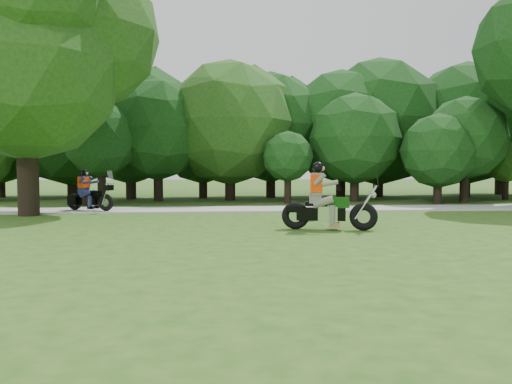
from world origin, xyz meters
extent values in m
plane|color=#244E16|center=(0.00, 0.00, 0.00)|extent=(100.00, 100.00, 0.00)
cube|color=#ACACA6|center=(0.00, 8.00, 0.03)|extent=(60.00, 2.20, 0.06)
cylinder|color=black|center=(4.51, 15.62, 0.90)|extent=(0.54, 0.54, 1.80)
sphere|color=black|center=(4.51, 15.62, 4.03)|extent=(6.85, 6.85, 6.85)
cylinder|color=black|center=(-3.55, 13.53, 0.89)|extent=(0.50, 0.50, 1.78)
sphere|color=#224814|center=(-3.55, 13.53, 3.75)|extent=(6.06, 6.06, 6.06)
cylinder|color=black|center=(-8.47, 14.66, 0.90)|extent=(0.50, 0.50, 1.80)
sphere|color=black|center=(-8.47, 14.66, 3.78)|extent=(6.10, 6.10, 6.10)
cylinder|color=black|center=(2.35, 15.23, 0.90)|extent=(0.50, 0.50, 1.80)
sphere|color=black|center=(2.35, 15.23, 3.74)|extent=(5.96, 5.96, 5.96)
cylinder|color=black|center=(-4.89, 15.05, 0.76)|extent=(0.43, 0.43, 1.52)
sphere|color=black|center=(-4.89, 15.05, 2.99)|extent=(4.53, 4.53, 4.53)
cylinder|color=black|center=(-1.09, 11.15, 0.67)|extent=(0.31, 0.31, 1.34)
sphere|color=black|center=(-1.09, 11.15, 2.08)|extent=(2.25, 2.25, 2.25)
cylinder|color=black|center=(-9.29, 11.90, 0.87)|extent=(0.37, 0.37, 1.74)
sphere|color=black|center=(-9.29, 11.90, 2.84)|extent=(3.36, 3.36, 3.36)
cylinder|color=black|center=(5.40, 10.35, 0.63)|extent=(0.36, 0.36, 1.25)
sphere|color=black|center=(5.40, 10.35, 2.32)|extent=(3.28, 3.28, 3.28)
cylinder|color=black|center=(-11.78, 16.39, 0.90)|extent=(0.55, 0.55, 1.80)
sphere|color=black|center=(-11.78, 16.39, 4.06)|extent=(6.96, 6.96, 6.96)
cylinder|color=black|center=(6.84, 10.81, 0.85)|extent=(0.39, 0.39, 1.70)
sphere|color=black|center=(6.84, 10.81, 2.91)|extent=(3.72, 3.72, 3.72)
cylinder|color=black|center=(12.17, 16.98, 0.90)|extent=(0.46, 0.46, 1.80)
sphere|color=black|center=(12.17, 16.98, 3.51)|extent=(5.26, 5.26, 5.26)
cylinder|color=black|center=(2.16, 12.00, 0.77)|extent=(0.41, 0.41, 1.54)
sphere|color=black|center=(2.16, 12.00, 2.92)|extent=(4.25, 4.25, 4.25)
cylinder|color=black|center=(-15.51, 16.49, 0.90)|extent=(0.51, 0.51, 1.80)
cylinder|color=black|center=(-1.36, 15.37, 0.90)|extent=(0.49, 0.49, 1.80)
sphere|color=black|center=(-1.36, 15.37, 3.68)|extent=(5.79, 5.79, 5.79)
cylinder|color=black|center=(-6.97, 13.27, 0.90)|extent=(0.44, 0.44, 1.80)
sphere|color=black|center=(-6.97, 13.27, 3.38)|extent=(4.87, 4.87, 4.87)
cylinder|color=black|center=(9.87, 12.57, 0.60)|extent=(0.30, 0.30, 1.21)
sphere|color=#224814|center=(9.87, 12.57, 1.87)|extent=(2.04, 2.04, 2.04)
cylinder|color=black|center=(9.22, 15.25, 0.90)|extent=(0.53, 0.53, 1.80)
sphere|color=black|center=(9.22, 15.25, 3.95)|extent=(6.62, 6.62, 6.62)
cylinder|color=black|center=(-10.50, 6.50, 2.10)|extent=(0.68, 0.68, 4.20)
sphere|color=#224814|center=(-10.50, 6.50, 5.00)|extent=(6.40, 6.40, 6.40)
sphere|color=#224814|center=(-8.74, 7.30, 6.20)|extent=(5.12, 5.12, 5.12)
torus|color=black|center=(-2.23, 2.18, 0.36)|extent=(0.75, 0.37, 0.72)
torus|color=black|center=(-0.54, 1.76, 0.36)|extent=(0.75, 0.37, 0.72)
cube|color=black|center=(-1.59, 2.02, 0.41)|extent=(1.28, 0.54, 0.33)
cube|color=silver|center=(-1.42, 1.98, 0.41)|extent=(0.56, 0.46, 0.41)
cube|color=black|center=(-1.15, 1.91, 0.72)|extent=(0.59, 0.43, 0.27)
cube|color=black|center=(-1.73, 2.06, 0.68)|extent=(0.60, 0.45, 0.10)
cylinder|color=silver|center=(-0.50, 1.75, 0.72)|extent=(0.55, 0.18, 0.85)
cylinder|color=silver|center=(-0.26, 1.69, 1.16)|extent=(0.19, 0.65, 0.04)
cube|color=#5A604D|center=(-1.73, 2.06, 0.82)|extent=(0.39, 0.45, 0.25)
cube|color=#5A604D|center=(-1.71, 2.05, 1.19)|extent=(0.36, 0.48, 0.57)
cube|color=#F73904|center=(-1.71, 2.05, 1.21)|extent=(0.40, 0.53, 0.45)
sphere|color=black|center=(-1.68, 2.04, 1.62)|extent=(0.29, 0.29, 0.29)
torus|color=black|center=(-9.37, 7.84, 0.36)|extent=(0.62, 0.40, 0.60)
torus|color=black|center=(-8.15, 7.31, 0.36)|extent=(0.62, 0.40, 0.60)
cube|color=black|center=(-8.91, 7.64, 0.40)|extent=(0.96, 0.57, 0.27)
cube|color=silver|center=(-8.79, 7.59, 0.40)|extent=(0.49, 0.43, 0.34)
cube|color=black|center=(-8.59, 7.50, 0.66)|extent=(0.51, 0.41, 0.22)
cube|color=black|center=(-9.01, 7.68, 0.63)|extent=(0.52, 0.43, 0.09)
cylinder|color=silver|center=(-8.12, 7.30, 0.66)|extent=(0.33, 0.17, 0.77)
cylinder|color=silver|center=(-7.99, 7.24, 1.03)|extent=(0.25, 0.52, 0.03)
cube|color=black|center=(-9.41, 7.65, 0.40)|extent=(0.37, 0.24, 0.29)
cube|color=black|center=(-9.26, 8.00, 0.40)|extent=(0.37, 0.24, 0.29)
cube|color=navy|center=(-9.01, 7.68, 0.75)|extent=(0.37, 0.40, 0.21)
cube|color=navy|center=(-8.99, 7.68, 1.05)|extent=(0.35, 0.42, 0.48)
cube|color=#F73904|center=(-8.99, 7.68, 1.07)|extent=(0.39, 0.46, 0.38)
sphere|color=black|center=(-8.97, 7.67, 1.41)|extent=(0.24, 0.24, 0.24)
camera|label=1|loc=(-4.36, -10.64, 1.66)|focal=35.00mm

